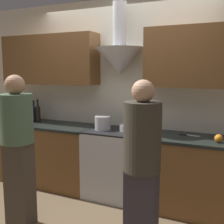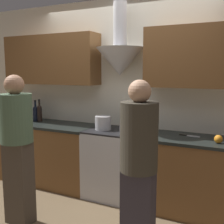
# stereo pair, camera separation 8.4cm
# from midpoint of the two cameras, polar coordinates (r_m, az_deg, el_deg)

# --- Properties ---
(ground_plane) EXTENTS (12.00, 12.00, 0.00)m
(ground_plane) POSITION_cam_midpoint_polar(r_m,az_deg,el_deg) (3.64, -2.23, -18.47)
(ground_plane) COLOR brown
(wall_back) EXTENTS (8.40, 0.62, 2.60)m
(wall_back) POSITION_cam_midpoint_polar(r_m,az_deg,el_deg) (3.80, 1.09, 6.01)
(wall_back) COLOR silver
(wall_back) RESTS_ON ground_plane
(counter_left) EXTENTS (1.53, 0.62, 0.89)m
(counter_left) POSITION_cam_midpoint_polar(r_m,az_deg,el_deg) (4.30, -13.77, -8.07)
(counter_left) COLOR brown
(counter_left) RESTS_ON ground_plane
(counter_right) EXTENTS (1.32, 0.62, 0.89)m
(counter_right) POSITION_cam_midpoint_polar(r_m,az_deg,el_deg) (3.46, 15.69, -12.23)
(counter_right) COLOR brown
(counter_right) RESTS_ON ground_plane
(stove_range) EXTENTS (0.72, 0.60, 0.89)m
(stove_range) POSITION_cam_midpoint_polar(r_m,az_deg,el_deg) (3.74, 0.01, -10.31)
(stove_range) COLOR silver
(stove_range) RESTS_ON ground_plane
(wine_bottle_0) EXTENTS (0.08, 0.08, 0.35)m
(wine_bottle_0) POSITION_cam_midpoint_polar(r_m,az_deg,el_deg) (4.68, -20.04, 0.25)
(wine_bottle_0) COLOR black
(wine_bottle_0) RESTS_ON counter_left
(wine_bottle_1) EXTENTS (0.08, 0.08, 0.32)m
(wine_bottle_1) POSITION_cam_midpoint_polar(r_m,az_deg,el_deg) (4.60, -19.14, 0.11)
(wine_bottle_1) COLOR black
(wine_bottle_1) RESTS_ON counter_left
(wine_bottle_2) EXTENTS (0.07, 0.07, 0.32)m
(wine_bottle_2) POSITION_cam_midpoint_polar(r_m,az_deg,el_deg) (4.54, -18.10, 0.02)
(wine_bottle_2) COLOR black
(wine_bottle_2) RESTS_ON counter_left
(wine_bottle_3) EXTENTS (0.08, 0.08, 0.33)m
(wine_bottle_3) POSITION_cam_midpoint_polar(r_m,az_deg,el_deg) (4.47, -17.32, 0.00)
(wine_bottle_3) COLOR black
(wine_bottle_3) RESTS_ON counter_left
(wine_bottle_4) EXTENTS (0.07, 0.07, 0.32)m
(wine_bottle_4) POSITION_cam_midpoint_polar(r_m,az_deg,el_deg) (4.41, -16.12, -0.16)
(wine_bottle_4) COLOR black
(wine_bottle_4) RESTS_ON counter_left
(wine_bottle_5) EXTENTS (0.07, 0.07, 0.33)m
(wine_bottle_5) POSITION_cam_midpoint_polar(r_m,az_deg,el_deg) (4.34, -15.35, -0.12)
(wine_bottle_5) COLOR black
(wine_bottle_5) RESTS_ON counter_left
(stock_pot) EXTENTS (0.21, 0.21, 0.18)m
(stock_pot) POSITION_cam_midpoint_polar(r_m,az_deg,el_deg) (3.64, -2.55, -2.22)
(stock_pot) COLOR silver
(stock_pot) RESTS_ON stove_range
(mixing_bowl) EXTENTS (0.23, 0.23, 0.08)m
(mixing_bowl) POSITION_cam_midpoint_polar(r_m,az_deg,el_deg) (3.59, 2.66, -3.18)
(mixing_bowl) COLOR silver
(mixing_bowl) RESTS_ON stove_range
(orange_fruit) EXTENTS (0.09, 0.09, 0.09)m
(orange_fruit) POSITION_cam_midpoint_polar(r_m,az_deg,el_deg) (3.19, 20.15, -5.07)
(orange_fruit) COLOR orange
(orange_fruit) RESTS_ON counter_right
(chefs_knife) EXTENTS (0.24, 0.05, 0.01)m
(chefs_knife) POSITION_cam_midpoint_polar(r_m,az_deg,el_deg) (3.43, 14.82, -4.60)
(chefs_knife) COLOR silver
(chefs_knife) RESTS_ON counter_right
(person_foreground_left) EXTENTS (0.34, 0.34, 1.61)m
(person_foreground_left) POSITION_cam_midpoint_polar(r_m,az_deg,el_deg) (3.13, -19.35, -6.15)
(person_foreground_left) COLOR #473D33
(person_foreground_left) RESTS_ON ground_plane
(person_foreground_right) EXTENTS (0.32, 0.32, 1.58)m
(person_foreground_right) POSITION_cam_midpoint_polar(r_m,az_deg,el_deg) (2.43, 5.09, -10.28)
(person_foreground_right) COLOR #38333D
(person_foreground_right) RESTS_ON ground_plane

